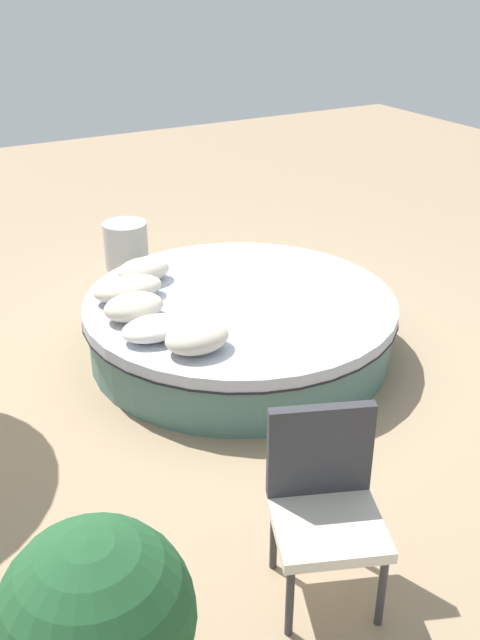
# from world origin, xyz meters

# --- Properties ---
(ground_plane) EXTENTS (16.00, 16.00, 0.00)m
(ground_plane) POSITION_xyz_m (0.00, 0.00, 0.00)
(ground_plane) COLOR #9E8466
(round_bed) EXTENTS (2.47, 2.47, 0.48)m
(round_bed) POSITION_xyz_m (0.00, 0.00, 0.25)
(round_bed) COLOR #4C726B
(round_bed) RESTS_ON ground_plane
(throw_pillow_0) EXTENTS (0.43, 0.31, 0.19)m
(throw_pillow_0) POSITION_xyz_m (0.52, -0.68, 0.57)
(throw_pillow_0) COLOR beige
(throw_pillow_0) RESTS_ON round_bed
(throw_pillow_1) EXTENTS (0.55, 0.33, 0.18)m
(throw_pillow_1) POSITION_xyz_m (0.76, -0.42, 0.56)
(throw_pillow_1) COLOR beige
(throw_pillow_1) RESTS_ON round_bed
(throw_pillow_2) EXTENTS (0.45, 0.34, 0.19)m
(throw_pillow_2) POSITION_xyz_m (0.85, -0.09, 0.57)
(throw_pillow_2) COLOR beige
(throw_pillow_2) RESTS_ON round_bed
(throw_pillow_3) EXTENTS (0.47, 0.32, 0.15)m
(throw_pillow_3) POSITION_xyz_m (0.85, 0.27, 0.55)
(throw_pillow_3) COLOR white
(throw_pillow_3) RESTS_ON round_bed
(throw_pillow_4) EXTENTS (0.45, 0.35, 0.19)m
(throw_pillow_4) POSITION_xyz_m (0.66, 0.58, 0.57)
(throw_pillow_4) COLOR beige
(throw_pillow_4) RESTS_ON round_bed
(patio_chair) EXTENTS (0.67, 0.66, 0.98)m
(patio_chair) POSITION_xyz_m (0.82, 2.27, 0.56)
(patio_chair) COLOR #333338
(patio_chair) RESTS_ON ground_plane
(planter) EXTENTS (0.74, 0.74, 1.09)m
(planter) POSITION_xyz_m (2.05, 2.56, 0.60)
(planter) COLOR gray
(planter) RESTS_ON ground_plane
(side_table) EXTENTS (0.45, 0.45, 0.47)m
(side_table) POSITION_xyz_m (0.14, -2.12, 0.24)
(side_table) COLOR #B7B7BC
(side_table) RESTS_ON ground_plane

